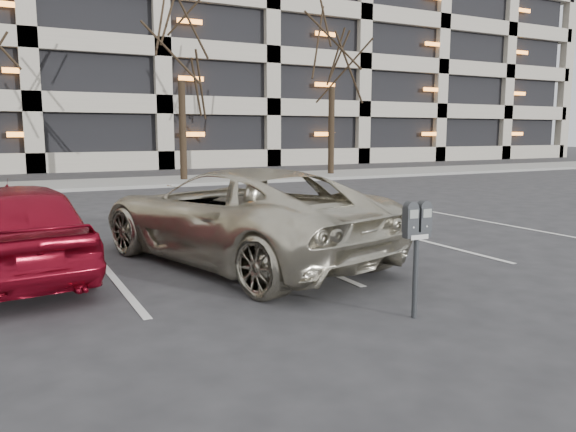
{
  "coord_description": "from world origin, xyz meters",
  "views": [
    {
      "loc": [
        -2.74,
        -6.13,
        1.99
      ],
      "look_at": [
        0.02,
        -0.82,
        1.1
      ],
      "focal_mm": 35.0,
      "sensor_mm": 36.0,
      "label": 1
    }
  ],
  "objects_px": {
    "suv_silver": "(238,215)",
    "car_red": "(12,228)",
    "parking_meter": "(417,231)",
    "tree_c": "(180,16)",
    "tree_d": "(332,31)"
  },
  "relations": [
    {
      "from": "suv_silver",
      "to": "car_red",
      "type": "height_order",
      "value": "suv_silver"
    },
    {
      "from": "suv_silver",
      "to": "car_red",
      "type": "distance_m",
      "value": 3.18
    },
    {
      "from": "parking_meter",
      "to": "car_red",
      "type": "xyz_separation_m",
      "value": [
        -3.78,
        3.9,
        -0.27
      ]
    },
    {
      "from": "tree_c",
      "to": "parking_meter",
      "type": "relative_size",
      "value": 7.16
    },
    {
      "from": "parking_meter",
      "to": "car_red",
      "type": "relative_size",
      "value": 0.31
    },
    {
      "from": "suv_silver",
      "to": "car_red",
      "type": "xyz_separation_m",
      "value": [
        -3.14,
        0.49,
        -0.04
      ]
    },
    {
      "from": "tree_c",
      "to": "tree_d",
      "type": "distance_m",
      "value": 7.0
    },
    {
      "from": "tree_d",
      "to": "suv_silver",
      "type": "height_order",
      "value": "tree_d"
    },
    {
      "from": "parking_meter",
      "to": "suv_silver",
      "type": "xyz_separation_m",
      "value": [
        -0.63,
        3.41,
        -0.23
      ]
    },
    {
      "from": "tree_c",
      "to": "tree_d",
      "type": "relative_size",
      "value": 1.0
    },
    {
      "from": "parking_meter",
      "to": "car_red",
      "type": "height_order",
      "value": "car_red"
    },
    {
      "from": "tree_d",
      "to": "suv_silver",
      "type": "xyz_separation_m",
      "value": [
        -10.46,
        -14.15,
        -5.77
      ]
    },
    {
      "from": "tree_c",
      "to": "parking_meter",
      "type": "height_order",
      "value": "tree_c"
    },
    {
      "from": "tree_d",
      "to": "parking_meter",
      "type": "bearing_deg",
      "value": -119.22
    },
    {
      "from": "tree_c",
      "to": "suv_silver",
      "type": "bearing_deg",
      "value": -103.73
    }
  ]
}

